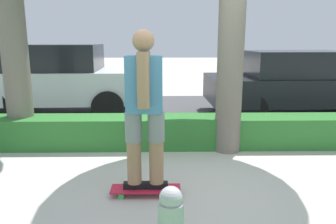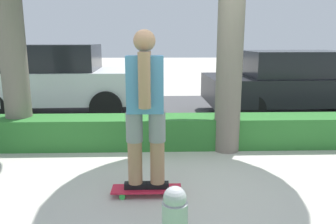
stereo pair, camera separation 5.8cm
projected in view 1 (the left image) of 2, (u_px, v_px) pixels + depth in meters
ground_plane at (184, 187)px, 4.03m from camera, size 60.00×60.00×0.00m
street_asphalt at (173, 113)px, 8.13m from camera, size 13.09×5.00×0.01m
hedge_row at (178, 132)px, 5.54m from camera, size 13.09×0.60×0.51m
skateboard at (146, 189)px, 3.81m from camera, size 0.81×0.24×0.09m
skater_person at (144, 107)px, 3.60m from camera, size 0.51×0.46×1.80m
parked_car_front at (61, 79)px, 7.83m from camera, size 4.00×2.05×1.67m
parked_car_middle at (298, 82)px, 7.83m from camera, size 4.43×2.03×1.52m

